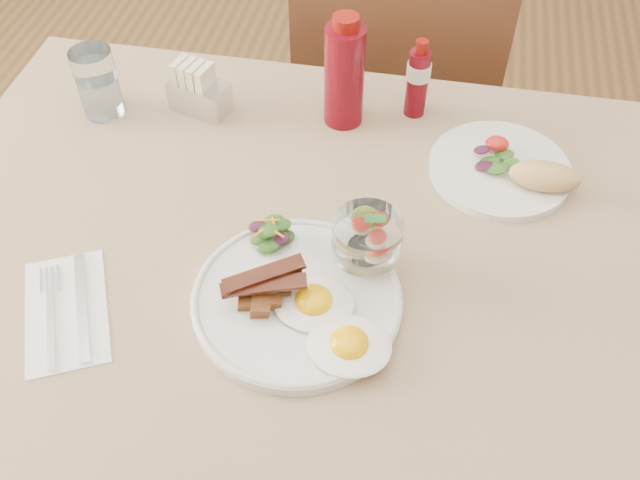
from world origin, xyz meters
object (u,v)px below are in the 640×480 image
chair_far (396,101)px  water_glass (98,86)px  main_plate (297,300)px  sugar_caddy (198,91)px  fruit_cup (367,238)px  table (351,294)px  ketchup_bottle (344,74)px  second_plate (510,170)px  hot_sauce_bottle (418,79)px

chair_far → water_glass: chair_far is taller
main_plate → sugar_caddy: bearing=123.6°
main_plate → fruit_cup: 0.13m
table → ketchup_bottle: ketchup_bottle is taller
second_plate → ketchup_bottle: size_ratio=1.18×
fruit_cup → second_plate: (0.19, 0.23, -0.05)m
fruit_cup → chair_far: bearing=91.7°
main_plate → water_glass: 0.53m
table → main_plate: bearing=-122.3°
second_plate → hot_sauce_bottle: hot_sauce_bottle is taller
main_plate → water_glass: bearing=140.2°
fruit_cup → hot_sauce_bottle: hot_sauce_bottle is taller
chair_far → fruit_cup: (0.02, -0.69, 0.30)m
second_plate → ketchup_bottle: bearing=161.7°
hot_sauce_bottle → table: bearing=-98.6°
main_plate → ketchup_bottle: size_ratio=1.44×
main_plate → sugar_caddy: size_ratio=2.56×
fruit_cup → hot_sauce_bottle: bearing=85.0°
table → water_glass: water_glass is taller
fruit_cup → hot_sauce_bottle: 0.36m
table → chair_far: bearing=90.0°
ketchup_bottle → water_glass: 0.41m
water_glass → main_plate: bearing=-39.8°
chair_far → hot_sauce_bottle: (0.05, -0.32, 0.30)m
chair_far → main_plate: bearing=-94.6°
chair_far → water_glass: size_ratio=7.89×
chair_far → sugar_caddy: size_ratio=8.52×
sugar_caddy → water_glass: 0.16m
main_plate → sugar_caddy: (-0.25, 0.38, 0.03)m
fruit_cup → ketchup_bottle: 0.33m
second_plate → ketchup_bottle: ketchup_bottle is taller
water_glass → hot_sauce_bottle: bearing=10.4°
chair_far → second_plate: chair_far is taller
hot_sauce_bottle → water_glass: (-0.52, -0.10, -0.02)m
ketchup_bottle → fruit_cup: bearing=-75.2°
chair_far → sugar_caddy: bearing=-128.9°
fruit_cup → ketchup_bottle: size_ratio=0.49×
table → second_plate: bearing=44.0°
table → fruit_cup: fruit_cup is taller
chair_far → hot_sauce_bottle: 0.44m
main_plate → hot_sauce_bottle: bearing=75.5°
ketchup_bottle → water_glass: (-0.40, -0.06, -0.04)m
table → sugar_caddy: size_ratio=12.18×
table → chair_far: size_ratio=1.43×
table → water_glass: (-0.47, 0.24, 0.14)m
chair_far → fruit_cup: 0.75m
chair_far → second_plate: 0.56m
sugar_caddy → water_glass: (-0.16, -0.04, 0.01)m
main_plate → water_glass: size_ratio=2.37×
water_glass → second_plate: bearing=-3.1°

